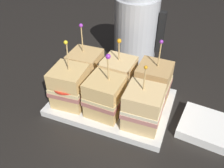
% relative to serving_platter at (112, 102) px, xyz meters
% --- Properties ---
extents(ground_plane, '(6.00, 6.00, 0.00)m').
position_rel_serving_platter_xyz_m(ground_plane, '(0.00, 0.00, -0.01)').
color(ground_plane, black).
extents(serving_platter, '(0.31, 0.22, 0.02)m').
position_rel_serving_platter_xyz_m(serving_platter, '(0.00, 0.00, 0.00)').
color(serving_platter, silver).
rests_on(serving_platter, ground_plane).
extents(sandwich_front_left, '(0.09, 0.09, 0.18)m').
position_rel_serving_platter_xyz_m(sandwich_front_left, '(-0.10, -0.05, 0.06)').
color(sandwich_front_left, tan).
rests_on(sandwich_front_left, serving_platter).
extents(sandwich_front_center, '(0.09, 0.09, 0.17)m').
position_rel_serving_platter_xyz_m(sandwich_front_center, '(0.00, -0.05, 0.06)').
color(sandwich_front_center, tan).
rests_on(sandwich_front_center, serving_platter).
extents(sandwich_front_right, '(0.09, 0.09, 0.16)m').
position_rel_serving_platter_xyz_m(sandwich_front_right, '(0.10, -0.05, 0.06)').
color(sandwich_front_right, '#DBB77A').
rests_on(sandwich_front_right, serving_platter).
extents(sandwich_back_left, '(0.09, 0.09, 0.18)m').
position_rel_serving_platter_xyz_m(sandwich_back_left, '(-0.10, 0.05, 0.06)').
color(sandwich_back_left, tan).
rests_on(sandwich_back_left, serving_platter).
extents(sandwich_back_center, '(0.09, 0.09, 0.16)m').
position_rel_serving_platter_xyz_m(sandwich_back_center, '(0.00, 0.05, 0.06)').
color(sandwich_back_center, '#DBB77A').
rests_on(sandwich_back_center, serving_platter).
extents(sandwich_back_right, '(0.09, 0.09, 0.18)m').
position_rel_serving_platter_xyz_m(sandwich_back_right, '(0.10, 0.05, 0.06)').
color(sandwich_back_right, tan).
rests_on(sandwich_back_right, serving_platter).
extents(kettle_steel, '(0.16, 0.14, 0.25)m').
position_rel_serving_platter_xyz_m(kettle_steel, '(-0.01, 0.25, 0.10)').
color(kettle_steel, '#B7BABF').
rests_on(kettle_steel, ground_plane).
extents(napkin_stack, '(0.13, 0.13, 0.02)m').
position_rel_serving_platter_xyz_m(napkin_stack, '(0.24, -0.00, 0.00)').
color(napkin_stack, white).
rests_on(napkin_stack, ground_plane).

